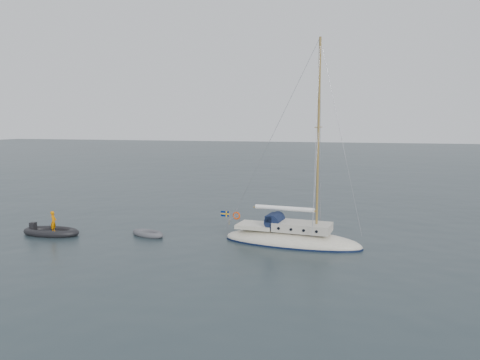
# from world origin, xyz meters

# --- Properties ---
(ground) EXTENTS (300.00, 300.00, 0.00)m
(ground) POSITION_xyz_m (0.00, 0.00, 0.00)
(ground) COLOR black
(ground) RESTS_ON ground
(sailboat) EXTENTS (9.18, 2.75, 13.07)m
(sailboat) POSITION_xyz_m (2.19, -2.43, 0.99)
(sailboat) COLOR white
(sailboat) RESTS_ON ground
(dinghy) EXTENTS (2.60, 1.18, 0.37)m
(dinghy) POSITION_xyz_m (-7.41, -2.95, 0.16)
(dinghy) COLOR #54555A
(dinghy) RESTS_ON ground
(rib) EXTENTS (4.05, 1.84, 1.65)m
(rib) POSITION_xyz_m (-13.88, -4.40, 0.25)
(rib) COLOR black
(rib) RESTS_ON ground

